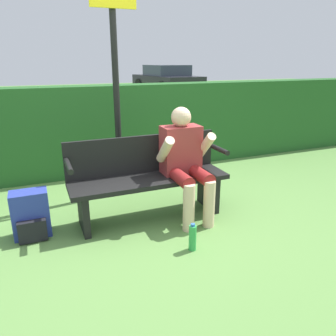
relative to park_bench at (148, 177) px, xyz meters
The scene contains 8 objects.
ground_plane 0.42m from the park_bench, 90.00° to the right, with size 40.00×40.00×0.00m, color #5B8942.
hedge_back 1.59m from the park_bench, 90.00° to the left, with size 12.00×0.39×1.20m.
park_bench is the anchor object (origin of this frame).
person_seated 0.41m from the park_bench, 19.30° to the right, with size 0.52×0.59×1.09m.
backpack 1.13m from the park_bench, behind, with size 0.32×0.26×0.43m.
water_bottle 0.83m from the park_bench, 80.67° to the right, with size 0.06×0.06×0.24m.
signpost 1.19m from the park_bench, 99.27° to the left, with size 0.48×0.09×2.34m.
parked_car 12.80m from the park_bench, 66.90° to the left, with size 2.29×4.03×1.30m.
Camera 1 is at (-0.99, -2.85, 1.52)m, focal length 35.00 mm.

